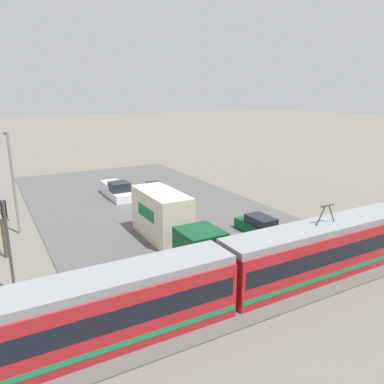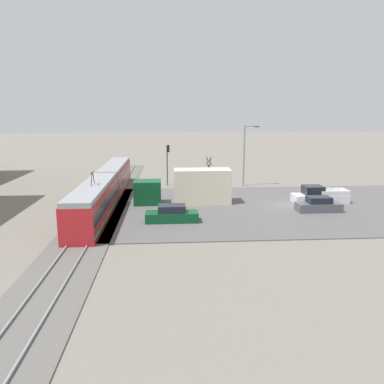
{
  "view_description": "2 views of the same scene",
  "coord_description": "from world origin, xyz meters",
  "px_view_note": "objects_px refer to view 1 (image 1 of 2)",
  "views": [
    {
      "loc": [
        13.35,
        33.48,
        10.86
      ],
      "look_at": [
        -0.55,
        8.67,
        3.28
      ],
      "focal_mm": 35.0,
      "sensor_mm": 36.0,
      "label": 1
    },
    {
      "loc": [
        -36.63,
        12.55,
        9.36
      ],
      "look_at": [
        -0.12,
        10.0,
        1.73
      ],
      "focal_mm": 35.0,
      "sensor_mm": 36.0,
      "label": 2
    }
  ],
  "objects_px": {
    "street_tree": "(3,233)",
    "street_lamp_near_crossing": "(12,176)",
    "sedan_car_1": "(261,227)",
    "traffic_light_pole": "(7,235)",
    "light_rail_tram": "(225,277)",
    "sedan_car_0": "(156,191)",
    "box_truck": "(170,222)",
    "pickup_truck": "(117,191)"
  },
  "relations": [
    {
      "from": "light_rail_tram",
      "to": "street_tree",
      "type": "xyz_separation_m",
      "value": [
        9.64,
        -12.15,
        0.13
      ]
    },
    {
      "from": "light_rail_tram",
      "to": "sedan_car_0",
      "type": "bearing_deg",
      "value": -104.58
    },
    {
      "from": "sedan_car_1",
      "to": "light_rail_tram",
      "type": "bearing_deg",
      "value": 40.54
    },
    {
      "from": "street_lamp_near_crossing",
      "to": "light_rail_tram",
      "type": "bearing_deg",
      "value": 116.53
    },
    {
      "from": "pickup_truck",
      "to": "traffic_light_pole",
      "type": "bearing_deg",
      "value": 54.95
    },
    {
      "from": "light_rail_tram",
      "to": "box_truck",
      "type": "relative_size",
      "value": 2.79
    },
    {
      "from": "light_rail_tram",
      "to": "sedan_car_0",
      "type": "distance_m",
      "value": 21.92
    },
    {
      "from": "light_rail_tram",
      "to": "box_truck",
      "type": "xyz_separation_m",
      "value": [
        -1.11,
        -8.83,
        0.1
      ]
    },
    {
      "from": "street_tree",
      "to": "street_lamp_near_crossing",
      "type": "xyz_separation_m",
      "value": [
        -1.23,
        -4.69,
        2.84
      ]
    },
    {
      "from": "light_rail_tram",
      "to": "street_tree",
      "type": "distance_m",
      "value": 15.51
    },
    {
      "from": "street_lamp_near_crossing",
      "to": "traffic_light_pole",
      "type": "bearing_deg",
      "value": 83.56
    },
    {
      "from": "box_truck",
      "to": "traffic_light_pole",
      "type": "relative_size",
      "value": 1.89
    },
    {
      "from": "box_truck",
      "to": "sedan_car_1",
      "type": "relative_size",
      "value": 2.2
    },
    {
      "from": "box_truck",
      "to": "traffic_light_pole",
      "type": "height_order",
      "value": "traffic_light_pole"
    },
    {
      "from": "pickup_truck",
      "to": "light_rail_tram",
      "type": "bearing_deg",
      "value": 85.63
    },
    {
      "from": "box_truck",
      "to": "street_lamp_near_crossing",
      "type": "bearing_deg",
      "value": -40.1
    },
    {
      "from": "street_lamp_near_crossing",
      "to": "sedan_car_0",
      "type": "bearing_deg",
      "value": -162.66
    },
    {
      "from": "light_rail_tram",
      "to": "sedan_car_0",
      "type": "relative_size",
      "value": 6.68
    },
    {
      "from": "sedan_car_0",
      "to": "light_rail_tram",
      "type": "bearing_deg",
      "value": -104.58
    },
    {
      "from": "street_tree",
      "to": "pickup_truck",
      "type": "bearing_deg",
      "value": -137.01
    },
    {
      "from": "light_rail_tram",
      "to": "sedan_car_1",
      "type": "distance_m",
      "value": 10.61
    },
    {
      "from": "pickup_truck",
      "to": "street_tree",
      "type": "distance_m",
      "value": 15.59
    },
    {
      "from": "traffic_light_pole",
      "to": "street_lamp_near_crossing",
      "type": "xyz_separation_m",
      "value": [
        -1.15,
        -10.19,
        1.13
      ]
    },
    {
      "from": "sedan_car_1",
      "to": "traffic_light_pole",
      "type": "bearing_deg",
      "value": 0.72
    },
    {
      "from": "street_tree",
      "to": "street_lamp_near_crossing",
      "type": "distance_m",
      "value": 5.62
    },
    {
      "from": "light_rail_tram",
      "to": "box_truck",
      "type": "bearing_deg",
      "value": -97.16
    },
    {
      "from": "traffic_light_pole",
      "to": "street_lamp_near_crossing",
      "type": "relative_size",
      "value": 0.68
    },
    {
      "from": "light_rail_tram",
      "to": "street_tree",
      "type": "bearing_deg",
      "value": -51.56
    },
    {
      "from": "light_rail_tram",
      "to": "traffic_light_pole",
      "type": "relative_size",
      "value": 5.26
    },
    {
      "from": "light_rail_tram",
      "to": "sedan_car_0",
      "type": "height_order",
      "value": "light_rail_tram"
    },
    {
      "from": "pickup_truck",
      "to": "street_lamp_near_crossing",
      "type": "relative_size",
      "value": 0.73
    },
    {
      "from": "box_truck",
      "to": "sedan_car_0",
      "type": "bearing_deg",
      "value": -109.59
    },
    {
      "from": "light_rail_tram",
      "to": "street_tree",
      "type": "height_order",
      "value": "light_rail_tram"
    },
    {
      "from": "box_truck",
      "to": "street_lamp_near_crossing",
      "type": "distance_m",
      "value": 12.77
    },
    {
      "from": "pickup_truck",
      "to": "traffic_light_pole",
      "type": "xyz_separation_m",
      "value": [
        11.3,
        16.11,
        2.73
      ]
    },
    {
      "from": "sedan_car_0",
      "to": "traffic_light_pole",
      "type": "relative_size",
      "value": 0.79
    },
    {
      "from": "traffic_light_pole",
      "to": "box_truck",
      "type": "bearing_deg",
      "value": -168.47
    },
    {
      "from": "box_truck",
      "to": "street_tree",
      "type": "height_order",
      "value": "street_tree"
    },
    {
      "from": "box_truck",
      "to": "pickup_truck",
      "type": "distance_m",
      "value": 13.98
    },
    {
      "from": "sedan_car_0",
      "to": "street_tree",
      "type": "distance_m",
      "value": 17.68
    },
    {
      "from": "box_truck",
      "to": "street_tree",
      "type": "relative_size",
      "value": 2.6
    },
    {
      "from": "traffic_light_pole",
      "to": "sedan_car_1",
      "type": "bearing_deg",
      "value": -179.28
    }
  ]
}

